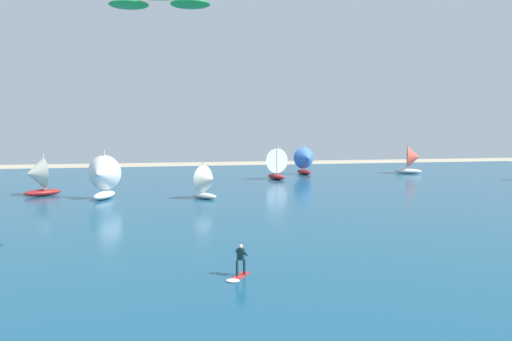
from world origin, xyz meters
name	(u,v)px	position (x,y,z in m)	size (l,w,h in m)	color
ocean	(203,193)	(0.00, 51.47, 0.05)	(160.00, 90.00, 0.10)	navy
kitesurfer	(239,266)	(-1.89, 17.18, 0.70)	(1.60, 1.92, 1.67)	red
kite	(159,1)	(-5.62, 20.16, 14.49)	(5.70, 3.03, 0.82)	#198C3F
sailboat_leading	(101,177)	(-11.33, 47.91, 2.57)	(4.25, 4.80, 5.39)	white
sailboat_mid_left	(37,177)	(-18.76, 52.36, 2.36)	(4.42, 3.93, 4.93)	maroon
sailboat_outermost	(306,160)	(19.75, 71.74, 2.53)	(3.99, 4.63, 5.30)	maroon
sailboat_center_horizon	(412,159)	(38.40, 69.57, 2.58)	(4.84, 4.32, 5.42)	white
sailboat_heeled_over	(207,182)	(-0.07, 45.90, 1.99)	(3.54, 3.70, 4.13)	silver
sailboat_far_right	(274,163)	(12.66, 65.75, 2.56)	(4.18, 4.77, 5.37)	maroon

